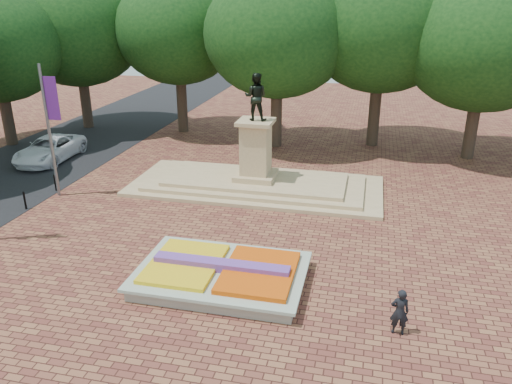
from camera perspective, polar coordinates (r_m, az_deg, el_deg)
ground at (r=21.20m, az=-4.99°, el=-7.14°), size 90.00×90.00×0.00m
flower_bed at (r=19.09m, az=-3.90°, el=-9.31°), size 6.30×4.30×0.91m
monument at (r=27.89m, az=-0.03°, el=2.18°), size 14.00×6.00×6.40m
tree_row_back at (r=35.97m, az=7.51°, el=15.88°), size 44.80×8.80×10.43m
van at (r=35.36m, az=-22.50°, el=4.56°), size 2.82×5.73×1.56m
pedestrian at (r=16.89m, az=16.09°, el=-13.01°), size 0.62×0.43×1.62m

